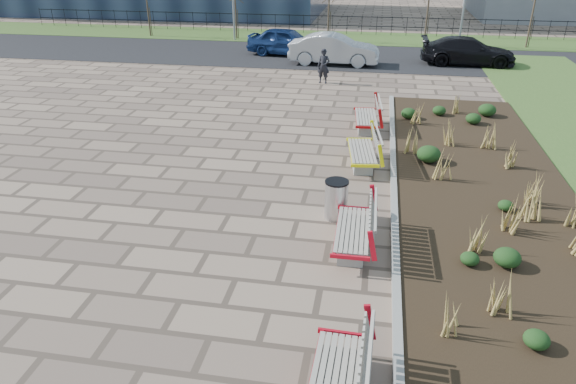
% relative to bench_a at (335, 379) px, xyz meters
% --- Properties ---
extents(ground, '(120.00, 120.00, 0.00)m').
position_rel_bench_a_xyz_m(ground, '(-3.00, 1.84, -0.50)').
color(ground, '#816A58').
rests_on(ground, ground).
extents(planting_bed, '(4.50, 18.00, 0.10)m').
position_rel_bench_a_xyz_m(planting_bed, '(3.25, 6.84, -0.45)').
color(planting_bed, black).
rests_on(planting_bed, ground).
extents(planting_curb, '(0.16, 18.00, 0.15)m').
position_rel_bench_a_xyz_m(planting_curb, '(0.92, 6.84, -0.42)').
color(planting_curb, gray).
rests_on(planting_curb, ground).
extents(grass_verge_far, '(80.00, 5.00, 0.04)m').
position_rel_bench_a_xyz_m(grass_verge_far, '(-3.00, 29.84, -0.48)').
color(grass_verge_far, '#33511E').
rests_on(grass_verge_far, ground).
extents(road, '(80.00, 7.00, 0.02)m').
position_rel_bench_a_xyz_m(road, '(-3.00, 23.84, -0.49)').
color(road, black).
rests_on(road, ground).
extents(bench_a, '(0.96, 2.13, 1.00)m').
position_rel_bench_a_xyz_m(bench_a, '(0.00, 0.00, 0.00)').
color(bench_a, '#B40C1B').
rests_on(bench_a, ground).
extents(bench_b, '(0.92, 2.11, 1.00)m').
position_rel_bench_a_xyz_m(bench_b, '(0.00, 4.21, 0.00)').
color(bench_b, red).
rests_on(bench_b, ground).
extents(bench_c, '(1.16, 2.20, 1.00)m').
position_rel_bench_a_xyz_m(bench_c, '(0.00, 8.74, 0.00)').
color(bench_c, '#F0EC0C').
rests_on(bench_c, ground).
extents(bench_d, '(1.07, 2.17, 1.00)m').
position_rel_bench_a_xyz_m(bench_d, '(0.00, 11.94, 0.00)').
color(bench_d, '#AB0B0D').
rests_on(bench_d, ground).
extents(litter_bin, '(0.54, 0.54, 0.94)m').
position_rel_bench_a_xyz_m(litter_bin, '(-0.46, 5.48, -0.03)').
color(litter_bin, '#B2B2B7').
rests_on(litter_bin, ground).
extents(pedestrian, '(0.60, 0.44, 1.53)m').
position_rel_bench_a_xyz_m(pedestrian, '(-2.14, 17.97, 0.27)').
color(pedestrian, black).
rests_on(pedestrian, ground).
extents(car_blue, '(4.58, 2.34, 1.49)m').
position_rel_bench_a_xyz_m(car_blue, '(-4.86, 23.76, 0.27)').
color(car_blue, navy).
rests_on(car_blue, road).
extents(car_silver, '(4.69, 1.75, 1.53)m').
position_rel_bench_a_xyz_m(car_silver, '(-2.03, 21.90, 0.28)').
color(car_silver, '#989B9F').
rests_on(car_silver, road).
extents(car_black, '(4.78, 1.96, 1.38)m').
position_rel_bench_a_xyz_m(car_black, '(4.82, 22.99, 0.21)').
color(car_black, black).
rests_on(car_black, road).
extents(tree_a, '(1.40, 1.40, 4.00)m').
position_rel_bench_a_xyz_m(tree_a, '(-15.00, 28.34, 1.54)').
color(tree_a, '#4C3D2D').
rests_on(tree_a, grass_verge_far).
extents(tree_b, '(1.40, 1.40, 4.00)m').
position_rel_bench_a_xyz_m(tree_b, '(-9.00, 28.34, 1.54)').
color(tree_b, '#4C3D2D').
rests_on(tree_b, grass_verge_far).
extents(tree_c, '(1.40, 1.40, 4.00)m').
position_rel_bench_a_xyz_m(tree_c, '(-3.00, 28.34, 1.54)').
color(tree_c, '#4C3D2D').
rests_on(tree_c, grass_verge_far).
extents(tree_d, '(1.40, 1.40, 4.00)m').
position_rel_bench_a_xyz_m(tree_d, '(3.00, 28.34, 1.54)').
color(tree_d, '#4C3D2D').
rests_on(tree_d, grass_verge_far).
extents(tree_e, '(1.40, 1.40, 4.00)m').
position_rel_bench_a_xyz_m(tree_e, '(9.00, 28.34, 1.54)').
color(tree_e, '#4C3D2D').
rests_on(tree_e, grass_verge_far).
extents(railing_fence, '(44.00, 0.10, 1.20)m').
position_rel_bench_a_xyz_m(railing_fence, '(-3.00, 31.34, 0.14)').
color(railing_fence, black).
rests_on(railing_fence, grass_verge_far).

